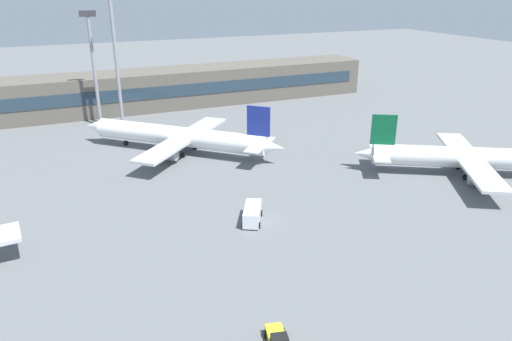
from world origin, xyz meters
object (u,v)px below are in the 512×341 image
(baggage_tug_yellow, at_px, (278,340))
(floodlight_tower_west, at_px, (93,60))
(floodlight_tower_east, at_px, (115,53))
(service_van_white, at_px, (252,214))
(airplane_near, at_px, (477,158))
(airplane_far, at_px, (178,136))

(baggage_tug_yellow, relative_size, floodlight_tower_west, 0.16)
(baggage_tug_yellow, height_order, floodlight_tower_east, floodlight_tower_east)
(floodlight_tower_west, bearing_deg, service_van_white, -77.37)
(airplane_near, bearing_deg, airplane_far, 143.40)
(airplane_near, xyz_separation_m, floodlight_tower_east, (-47.40, 49.70, 12.78))
(baggage_tug_yellow, distance_m, floodlight_tower_west, 78.07)
(airplane_far, relative_size, baggage_tug_yellow, 8.03)
(airplane_far, xyz_separation_m, baggage_tug_yellow, (-5.73, -52.60, -2.21))
(airplane_near, xyz_separation_m, service_van_white, (-39.15, -0.29, -1.80))
(floodlight_tower_west, bearing_deg, airplane_far, -66.00)
(airplane_near, relative_size, airplane_far, 1.12)
(airplane_far, height_order, floodlight_tower_east, floodlight_tower_east)
(airplane_far, distance_m, floodlight_tower_west, 28.63)
(baggage_tug_yellow, bearing_deg, floodlight_tower_west, 93.76)
(service_van_white, bearing_deg, airplane_near, 0.42)
(airplane_far, xyz_separation_m, floodlight_tower_east, (-6.78, 19.53, 12.68))
(airplane_near, relative_size, baggage_tug_yellow, 8.98)
(airplane_near, bearing_deg, floodlight_tower_east, 133.64)
(baggage_tug_yellow, xyz_separation_m, floodlight_tower_west, (-5.05, 76.81, 13.03))
(airplane_far, bearing_deg, floodlight_tower_east, 109.14)
(airplane_far, xyz_separation_m, floodlight_tower_west, (-10.78, 24.21, 10.82))
(floodlight_tower_east, bearing_deg, service_van_white, -80.62)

